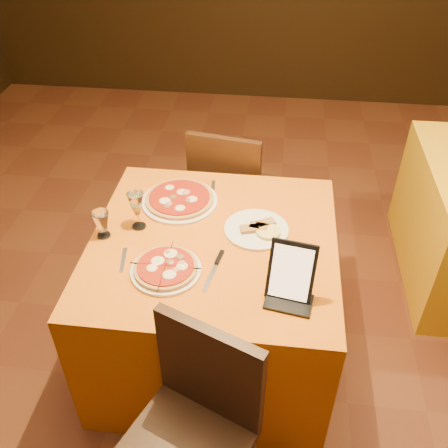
# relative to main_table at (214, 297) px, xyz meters

# --- Properties ---
(floor) EXTENTS (6.00, 7.00, 0.01)m
(floor) POSITION_rel_main_table_xyz_m (0.31, -0.27, -0.38)
(floor) COLOR #5E2D19
(floor) RESTS_ON ground
(main_table) EXTENTS (1.10, 1.10, 0.75)m
(main_table) POSITION_rel_main_table_xyz_m (0.00, 0.00, 0.00)
(main_table) COLOR orange
(main_table) RESTS_ON floor
(chair_main_far) EXTENTS (0.55, 0.55, 0.91)m
(chair_main_far) POSITION_rel_main_table_xyz_m (0.00, 0.84, 0.08)
(chair_main_far) COLOR black
(chair_main_far) RESTS_ON floor
(pizza_near) EXTENTS (0.30, 0.30, 0.03)m
(pizza_near) POSITION_rel_main_table_xyz_m (-0.17, -0.23, 0.39)
(pizza_near) COLOR white
(pizza_near) RESTS_ON main_table
(pizza_far) EXTENTS (0.37, 0.37, 0.03)m
(pizza_far) POSITION_rel_main_table_xyz_m (-0.20, 0.26, 0.39)
(pizza_far) COLOR white
(pizza_far) RESTS_ON main_table
(cutlet_dish) EXTENTS (0.30, 0.30, 0.03)m
(cutlet_dish) POSITION_rel_main_table_xyz_m (0.19, 0.09, 0.39)
(cutlet_dish) COLOR white
(cutlet_dish) RESTS_ON main_table
(wine_glass) EXTENTS (0.08, 0.08, 0.19)m
(wine_glass) POSITION_rel_main_table_xyz_m (-0.35, 0.05, 0.47)
(wine_glass) COLOR tan
(wine_glass) RESTS_ON main_table
(water_glass) EXTENTS (0.10, 0.10, 0.13)m
(water_glass) POSITION_rel_main_table_xyz_m (-0.49, -0.03, 0.44)
(water_glass) COLOR silver
(water_glass) RESTS_ON main_table
(tablet) EXTENTS (0.19, 0.13, 0.23)m
(tablet) POSITION_rel_main_table_xyz_m (0.34, -0.29, 0.49)
(tablet) COLOR black
(tablet) RESTS_ON main_table
(knife) EXTENTS (0.06, 0.23, 0.01)m
(knife) POSITION_rel_main_table_xyz_m (0.03, -0.21, 0.38)
(knife) COLOR silver
(knife) RESTS_ON main_table
(fork_near) EXTENTS (0.04, 0.15, 0.01)m
(fork_near) POSITION_rel_main_table_xyz_m (-0.36, -0.18, 0.38)
(fork_near) COLOR #BABAC1
(fork_near) RESTS_ON main_table
(fork_far) EXTENTS (0.03, 0.17, 0.01)m
(fork_far) POSITION_rel_main_table_xyz_m (-0.06, 0.38, 0.38)
(fork_far) COLOR silver
(fork_far) RESTS_ON main_table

